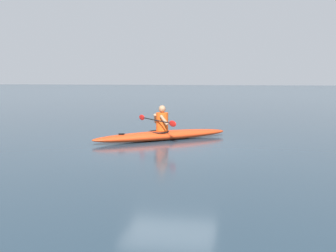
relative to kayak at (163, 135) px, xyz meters
The scene contains 3 objects.
ground_plane 1.18m from the kayak, 111.03° to the left, with size 160.00×160.00×0.00m, color #233847.
kayak is the anchor object (origin of this frame).
kayaker 0.46m from the kayak, 38.50° to the left, with size 1.54×1.92×0.76m.
Camera 1 is at (-2.02, 11.26, 1.89)m, focal length 45.71 mm.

